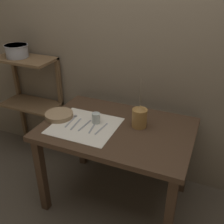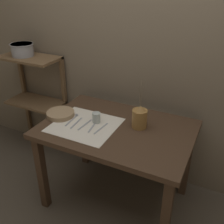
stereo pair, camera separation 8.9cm
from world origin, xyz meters
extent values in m
plane|color=brown|center=(0.00, 0.00, 0.00)|extent=(12.00, 12.00, 0.00)
cube|color=#7A6B56|center=(0.00, 0.50, 1.20)|extent=(7.00, 0.06, 2.40)
cube|color=#422D1E|center=(0.00, 0.00, 0.72)|extent=(1.14, 0.78, 0.04)
cube|color=#422D1E|center=(-0.51, -0.33, 0.35)|extent=(0.06, 0.06, 0.70)
cube|color=#422D1E|center=(0.51, -0.33, 0.35)|extent=(0.06, 0.06, 0.70)
cube|color=#422D1E|center=(-0.51, 0.33, 0.35)|extent=(0.06, 0.06, 0.70)
cube|color=#422D1E|center=(0.51, 0.33, 0.35)|extent=(0.06, 0.06, 0.70)
cube|color=brown|center=(-1.06, 0.30, 1.06)|extent=(0.58, 0.30, 0.02)
cube|color=brown|center=(-1.06, 0.30, 0.59)|extent=(0.58, 0.30, 0.02)
cube|color=brown|center=(-1.33, 0.43, 0.53)|extent=(0.04, 0.04, 1.07)
cube|color=brown|center=(-0.79, 0.43, 0.53)|extent=(0.04, 0.04, 1.07)
cube|color=silver|center=(-0.23, -0.08, 0.74)|extent=(0.49, 0.44, 0.00)
cylinder|color=olive|center=(0.15, 0.08, 0.81)|extent=(0.11, 0.11, 0.14)
cone|color=olive|center=(0.15, 0.08, 0.90)|extent=(0.08, 0.08, 0.04)
cylinder|color=brown|center=(0.16, 0.07, 1.00)|extent=(0.01, 0.03, 0.17)
cylinder|color=brown|center=(0.14, 0.09, 0.99)|extent=(0.02, 0.04, 0.14)
cylinder|color=brown|center=(0.15, 0.06, 1.01)|extent=(0.01, 0.04, 0.20)
cylinder|color=#9E7F5B|center=(-0.49, -0.04, 0.76)|extent=(0.22, 0.22, 0.04)
cylinder|color=#B7C1BC|center=(-0.17, -0.01, 0.78)|extent=(0.06, 0.06, 0.08)
cube|color=#939399|center=(-0.36, -0.07, 0.74)|extent=(0.02, 0.18, 0.00)
sphere|color=#939399|center=(-0.37, 0.01, 0.74)|extent=(0.02, 0.02, 0.02)
cube|color=#939399|center=(-0.30, -0.09, 0.74)|extent=(0.02, 0.18, 0.00)
cube|color=#939399|center=(-0.23, -0.08, 0.74)|extent=(0.03, 0.18, 0.00)
cube|color=#939399|center=(-0.16, -0.08, 0.74)|extent=(0.04, 0.18, 0.00)
sphere|color=#939399|center=(-0.18, 0.01, 0.74)|extent=(0.02, 0.02, 0.02)
cube|color=#939399|center=(-0.10, -0.08, 0.74)|extent=(0.03, 0.18, 0.00)
cylinder|color=#939399|center=(-1.13, 0.30, 1.13)|extent=(0.20, 0.20, 0.12)
cylinder|color=#939399|center=(-1.13, 0.30, 1.18)|extent=(0.22, 0.22, 0.01)
camera|label=1|loc=(0.63, -1.57, 1.77)|focal=42.00mm
camera|label=2|loc=(0.71, -1.54, 1.77)|focal=42.00mm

